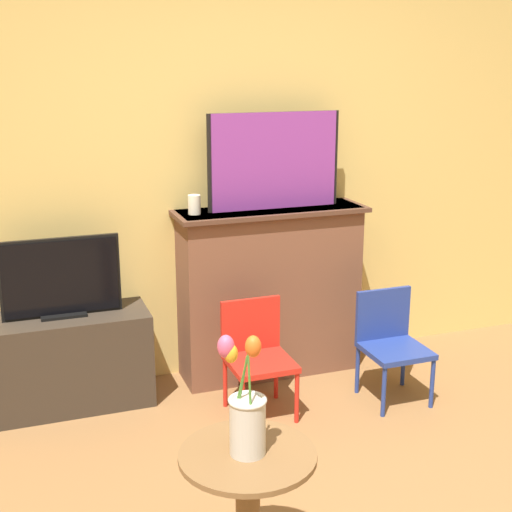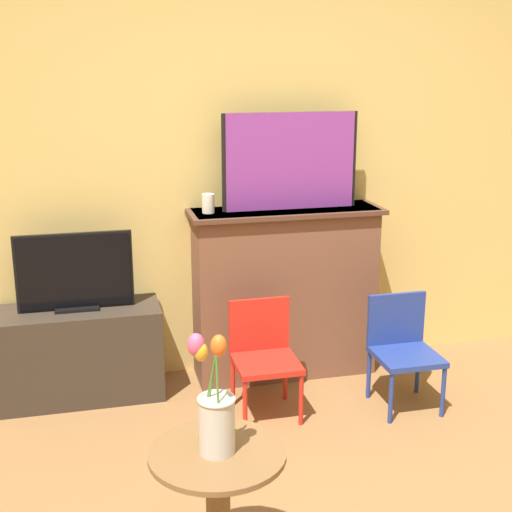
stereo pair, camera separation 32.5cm
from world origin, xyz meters
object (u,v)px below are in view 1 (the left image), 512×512
at_px(tv_monitor, 61,279).
at_px(chair_red, 257,351).
at_px(painting, 274,161).
at_px(vase_tulips, 246,412).
at_px(chair_blue, 391,339).

height_order(tv_monitor, chair_red, tv_monitor).
bearing_deg(chair_red, painting, 59.17).
bearing_deg(vase_tulips, painting, 66.03).
relative_size(painting, vase_tulips, 1.75).
relative_size(tv_monitor, chair_red, 1.03).
distance_m(painting, chair_blue, 1.18).
xyz_separation_m(chair_blue, vase_tulips, (-1.24, -1.16, 0.36)).
height_order(chair_red, chair_blue, same).
height_order(painting, vase_tulips, painting).
bearing_deg(vase_tulips, tv_monitor, 105.26).
height_order(painting, chair_blue, painting).
distance_m(tv_monitor, chair_red, 1.09).
xyz_separation_m(tv_monitor, vase_tulips, (0.45, -1.66, -0.02)).
relative_size(chair_red, vase_tulips, 1.35).
bearing_deg(vase_tulips, chair_red, 68.68).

